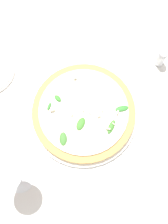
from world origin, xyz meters
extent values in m
plane|color=silver|center=(0.00, 0.00, 0.00)|extent=(6.00, 6.00, 0.00)
cylinder|color=white|center=(0.02, 0.00, 0.01)|extent=(0.34, 0.34, 0.01)
cylinder|color=tan|center=(0.02, 0.00, 0.02)|extent=(0.32, 0.32, 0.02)
cylinder|color=silver|center=(0.02, 0.00, 0.03)|extent=(0.28, 0.28, 0.01)
ellipsoid|color=#3C752D|center=(-0.07, -0.06, 0.04)|extent=(0.03, 0.04, 0.01)
ellipsoid|color=#348030|center=(0.13, -0.04, 0.04)|extent=(0.04, 0.02, 0.01)
ellipsoid|color=#36822A|center=(-0.05, 0.06, 0.04)|extent=(0.02, 0.03, 0.01)
ellipsoid|color=#367F2F|center=(-0.08, 0.05, 0.04)|extent=(0.02, 0.03, 0.01)
ellipsoid|color=#3C792A|center=(0.08, -0.08, 0.04)|extent=(0.04, 0.04, 0.01)
ellipsoid|color=#3D7B29|center=(-0.01, -0.04, 0.04)|extent=(0.04, 0.05, 0.01)
cube|color=beige|center=(-0.07, 0.03, 0.04)|extent=(0.01, 0.01, 0.01)
cube|color=beige|center=(-0.02, 0.00, 0.04)|extent=(0.01, 0.01, 0.01)
cube|color=beige|center=(0.05, -0.04, 0.04)|extent=(0.01, 0.00, 0.01)
cube|color=beige|center=(0.03, -0.01, 0.04)|extent=(0.01, 0.01, 0.00)
cube|color=beige|center=(0.11, -0.04, 0.04)|extent=(0.01, 0.01, 0.01)
cube|color=beige|center=(0.07, -0.02, 0.04)|extent=(0.01, 0.01, 0.00)
cube|color=beige|center=(0.07, -0.08, 0.04)|extent=(0.01, 0.01, 0.01)
cube|color=beige|center=(0.03, 0.11, 0.04)|extent=(0.01, 0.01, 0.01)
cube|color=beige|center=(0.01, 0.00, 0.04)|extent=(0.01, 0.01, 0.01)
cube|color=beige|center=(0.09, -0.07, 0.04)|extent=(0.01, 0.01, 0.00)
cylinder|color=white|center=(-0.23, -0.13, 0.00)|extent=(0.08, 0.08, 0.00)
cylinder|color=white|center=(-0.23, -0.13, 0.04)|extent=(0.01, 0.01, 0.08)
cone|color=white|center=(-0.23, -0.13, 0.13)|extent=(0.09, 0.09, 0.08)
cylinder|color=maroon|center=(-0.23, -0.13, 0.10)|extent=(0.05, 0.05, 0.03)
cylinder|color=silver|center=(0.32, 0.09, 0.03)|extent=(0.03, 0.03, 0.06)
cylinder|color=#B7B7BF|center=(0.32, 0.09, 0.06)|extent=(0.03, 0.03, 0.01)
camera|label=1|loc=(-0.06, -0.23, 0.80)|focal=42.00mm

